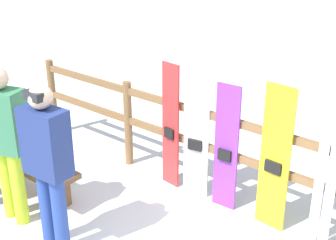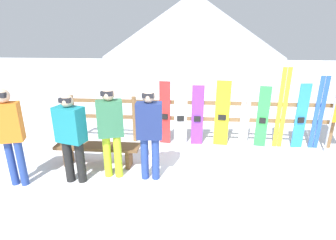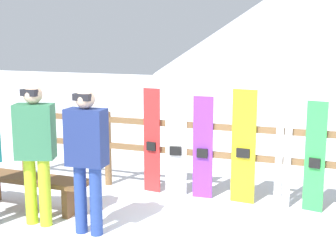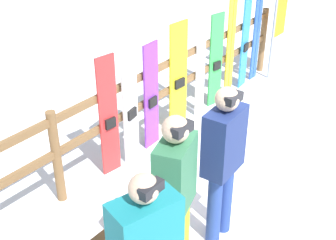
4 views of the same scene
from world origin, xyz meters
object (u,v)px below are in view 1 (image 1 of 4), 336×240
(bench, at_px, (22,165))
(snowboard_white, at_px, (196,139))
(person_plaid_green, at_px, (5,136))
(snowboard_yellow, at_px, (275,160))
(snowboard_red, at_px, (171,127))
(snowboard_purple, at_px, (226,149))
(ski_pair_white, at_px, (327,170))
(person_navy, at_px, (47,158))

(bench, distance_m, snowboard_white, 1.96)
(person_plaid_green, xyz_separation_m, snowboard_yellow, (2.05, 1.53, -0.20))
(person_plaid_green, bearing_deg, snowboard_red, 62.92)
(person_plaid_green, height_order, snowboard_yellow, person_plaid_green)
(snowboard_yellow, bearing_deg, snowboard_white, -179.99)
(snowboard_purple, xyz_separation_m, ski_pair_white, (1.04, 0.00, 0.12))
(snowboard_white, height_order, snowboard_purple, snowboard_white)
(person_plaid_green, height_order, snowboard_purple, person_plaid_green)
(person_navy, xyz_separation_m, snowboard_yellow, (1.38, 1.55, -0.19))
(snowboard_yellow, bearing_deg, person_navy, -131.66)
(bench, bearing_deg, snowboard_purple, 31.12)
(snowboard_white, xyz_separation_m, ski_pair_white, (1.41, 0.00, 0.12))
(bench, height_order, snowboard_white, snowboard_white)
(person_navy, bearing_deg, ski_pair_white, 39.59)
(person_plaid_green, relative_size, snowboard_red, 1.12)
(person_navy, distance_m, snowboard_purple, 1.78)
(person_plaid_green, bearing_deg, snowboard_yellow, 36.72)
(ski_pair_white, bearing_deg, snowboard_yellow, -179.61)
(person_plaid_green, xyz_separation_m, snowboard_red, (0.78, 1.53, -0.22))
(bench, bearing_deg, ski_pair_white, 21.41)
(bench, xyz_separation_m, snowboard_white, (1.54, 1.15, 0.36))
(snowboard_yellow, xyz_separation_m, ski_pair_white, (0.50, 0.00, 0.07))
(person_navy, relative_size, snowboard_purple, 1.16)
(bench, bearing_deg, snowboard_red, 44.25)
(person_navy, xyz_separation_m, ski_pair_white, (1.88, 1.55, -0.12))
(bench, bearing_deg, person_plaid_green, -42.83)
(person_plaid_green, height_order, snowboard_red, person_plaid_green)
(bench, xyz_separation_m, person_plaid_green, (0.40, -0.37, 0.61))
(person_navy, bearing_deg, snowboard_red, 85.82)
(snowboard_purple, bearing_deg, bench, -148.88)
(snowboard_red, bearing_deg, person_navy, -94.18)
(ski_pair_white, bearing_deg, snowboard_purple, -179.81)
(snowboard_red, distance_m, snowboard_white, 0.35)
(snowboard_white, bearing_deg, person_navy, -106.73)
(bench, distance_m, snowboard_red, 1.70)
(bench, relative_size, snowboard_yellow, 1.08)
(person_navy, relative_size, snowboard_red, 1.10)
(snowboard_red, relative_size, ski_pair_white, 0.90)
(snowboard_red, bearing_deg, snowboard_purple, -0.01)
(snowboard_white, bearing_deg, bench, -143.11)
(person_plaid_green, height_order, snowboard_white, person_plaid_green)
(ski_pair_white, bearing_deg, snowboard_white, -179.86)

